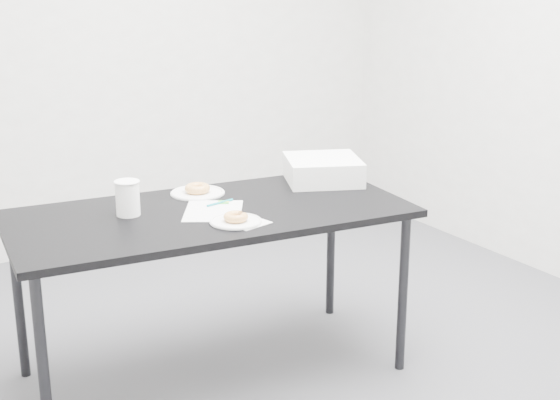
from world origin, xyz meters
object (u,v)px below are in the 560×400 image
table (210,223)px  plate_far (198,193)px  plate_near (236,221)px  bakery_box (323,170)px  scorecard (213,211)px  donut_far (197,188)px  coffee_cup (128,198)px  donut_near (236,217)px  pen (220,203)px

table → plate_far: bearing=82.0°
plate_near → bakery_box: size_ratio=0.62×
scorecard → donut_far: 0.27m
donut_far → coffee_cup: bearing=-160.0°
table → donut_far: (0.06, 0.25, 0.08)m
donut_near → scorecard: bearing=92.1°
donut_far → scorecard: bearing=-101.8°
scorecard → pen: pen is taller
scorecard → pen: bearing=78.4°
table → coffee_cup: bearing=166.4°
plate_far → donut_far: size_ratio=2.13×
plate_far → donut_far: 0.02m
table → plate_far: 0.26m
plate_near → coffee_cup: size_ratio=1.43×
table → donut_far: donut_far is taller
table → donut_near: 0.22m
coffee_cup → bakery_box: (0.97, 0.02, -0.02)m
bakery_box → table: bearing=-145.1°
plate_near → bakery_box: bearing=27.7°
plate_far → bakery_box: bearing=-10.6°
donut_far → bakery_box: size_ratio=0.34×
table → scorecard: bearing=-65.1°
plate_near → plate_far: (0.05, 0.45, -0.00)m
donut_near → plate_far: size_ratio=0.41×
pen → plate_near: bearing=-115.1°
table → donut_far: size_ratio=15.14×
scorecard → plate_far: bearing=109.5°
donut_far → pen: bearing=-86.4°
table → donut_far: 0.27m
table → bakery_box: bakery_box is taller
coffee_cup → plate_far: bearing=20.0°
table → donut_far: bearing=82.0°
scorecard → bakery_box: 0.67m
scorecard → coffee_cup: coffee_cup is taller
plate_near → coffee_cup: coffee_cup is taller
plate_near → plate_far: size_ratio=0.86×
plate_near → plate_far: bearing=83.8°
plate_near → bakery_box: 0.73m
plate_far → table: bearing=-104.0°
table → coffee_cup: 0.36m
table → pen: bearing=42.3°
plate_near → donut_near: (0.00, -0.00, 0.02)m
donut_far → bakery_box: bakery_box is taller
table → bakery_box: size_ratio=5.10×
donut_far → bakery_box: 0.61m
table → donut_near: size_ratio=17.52×
donut_near → bakery_box: bakery_box is taller
bakery_box → plate_far: bearing=-167.5°
donut_near → table: bearing=93.7°
pen → coffee_cup: (-0.39, 0.06, 0.07)m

